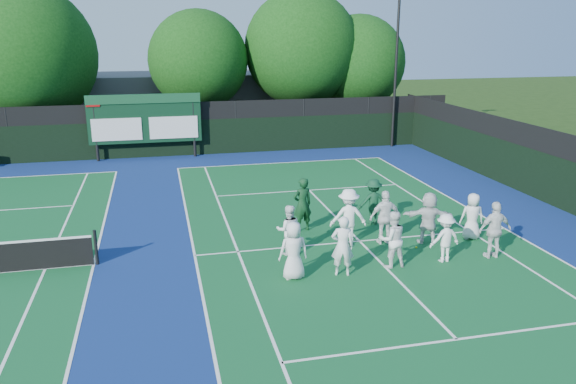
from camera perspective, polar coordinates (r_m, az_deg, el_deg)
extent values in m
plane|color=#1C350E|center=(18.20, 8.37, -6.10)|extent=(120.00, 120.00, 0.00)
cube|color=navy|center=(17.97, -11.10, -6.52)|extent=(34.00, 32.00, 0.01)
cube|color=#115227|center=(19.06, 7.28, -4.98)|extent=(10.97, 23.77, 0.00)
cube|color=white|center=(29.99, -0.60, 2.99)|extent=(10.97, 0.08, 0.00)
cube|color=white|center=(17.98, -9.45, -6.38)|extent=(0.08, 23.77, 0.00)
cube|color=white|center=(21.52, 21.13, -3.46)|extent=(0.08, 23.77, 0.00)
cube|color=white|center=(18.10, -5.10, -6.06)|extent=(0.08, 23.77, 0.00)
cube|color=white|center=(20.80, 17.99, -3.83)|extent=(0.08, 23.77, 0.00)
cube|color=white|center=(13.84, 16.76, -14.14)|extent=(8.23, 0.08, 0.00)
cube|color=white|center=(24.83, 2.17, 0.19)|extent=(8.23, 0.08, 0.00)
cube|color=white|center=(19.06, 7.28, -4.96)|extent=(0.08, 12.80, 0.00)
cube|color=white|center=(18.08, -19.14, -6.96)|extent=(0.08, 23.77, 0.00)
cube|color=white|center=(18.30, -23.43, -7.15)|extent=(0.08, 23.77, 0.00)
cube|color=black|center=(32.15, -12.39, 5.31)|extent=(34.00, 0.08, 2.00)
cube|color=black|center=(31.91, -12.55, 7.95)|extent=(34.00, 0.05, 1.00)
cylinder|color=black|center=(31.79, -18.98, 6.06)|extent=(0.16, 0.16, 3.50)
cylinder|color=black|center=(31.69, -9.55, 6.68)|extent=(0.16, 0.16, 3.50)
cube|color=black|center=(31.56, -14.33, 7.20)|extent=(6.00, 0.15, 2.60)
cube|color=#134325|center=(31.32, -14.47, 9.16)|extent=(6.00, 0.05, 0.50)
cube|color=silver|center=(31.61, -17.00, 6.09)|extent=(2.60, 0.04, 1.20)
cube|color=silver|center=(31.55, -11.53, 6.45)|extent=(2.60, 0.04, 1.20)
cube|color=#960C0C|center=(31.49, -19.24, 8.62)|extent=(0.70, 0.04, 0.50)
cube|color=#535358|center=(40.15, -6.96, 9.10)|extent=(18.00, 6.00, 4.00)
cylinder|color=black|center=(34.30, 10.93, 12.79)|extent=(0.16, 0.16, 10.00)
cylinder|color=black|center=(17.88, -18.93, -5.35)|extent=(0.10, 0.10, 1.10)
cylinder|color=black|center=(36.24, -24.36, 5.85)|extent=(0.44, 0.44, 2.51)
sphere|color=#0C370C|center=(35.83, -25.15, 12.51)|extent=(7.95, 7.95, 7.95)
sphere|color=#0C370C|center=(36.05, -23.96, 11.39)|extent=(5.56, 5.56, 5.56)
cylinder|color=black|center=(35.63, -8.84, 7.20)|extent=(0.44, 0.44, 2.84)
sphere|color=#0C370C|center=(35.26, -9.10, 13.10)|extent=(6.00, 6.00, 6.00)
sphere|color=#0C370C|center=(35.64, -8.11, 12.20)|extent=(4.20, 4.20, 4.20)
cylinder|color=black|center=(36.67, 1.33, 7.79)|extent=(0.44, 0.44, 3.03)
sphere|color=#0C370C|center=(36.30, 1.37, 14.38)|extent=(7.17, 7.17, 7.17)
sphere|color=#0C370C|center=(36.77, 2.18, 13.27)|extent=(5.02, 5.02, 5.02)
cylinder|color=black|center=(37.83, 6.98, 7.59)|extent=(0.44, 0.44, 2.58)
sphere|color=#0C370C|center=(37.47, 7.17, 12.96)|extent=(6.02, 6.02, 6.02)
sphere|color=#0C370C|center=(38.00, 7.85, 12.07)|extent=(4.21, 4.21, 4.21)
sphere|color=#CDD719|center=(17.99, 5.33, -6.15)|extent=(0.07, 0.07, 0.07)
sphere|color=#CDD719|center=(20.09, 10.92, -3.95)|extent=(0.07, 0.07, 0.07)
sphere|color=#CDD719|center=(20.25, 17.36, -4.25)|extent=(0.07, 0.07, 0.07)
sphere|color=#CDD719|center=(20.09, 9.48, -3.87)|extent=(0.07, 0.07, 0.07)
sphere|color=#CDD719|center=(18.79, 12.90, -5.51)|extent=(0.07, 0.07, 0.07)
imported|color=silver|center=(15.89, 0.57, -5.96)|extent=(0.85, 0.57, 1.71)
imported|color=white|center=(16.17, 5.56, -5.48)|extent=(0.75, 0.59, 1.79)
imported|color=white|center=(16.96, 10.53, -4.73)|extent=(0.86, 0.67, 1.74)
imported|color=white|center=(17.73, 15.67, -4.52)|extent=(1.03, 0.65, 1.52)
imported|color=silver|center=(18.44, 20.27, -3.64)|extent=(1.07, 0.46, 1.82)
imported|color=white|center=(17.61, 0.05, -3.87)|extent=(0.86, 0.71, 1.61)
imported|color=white|center=(18.53, 6.16, -2.51)|extent=(1.29, 0.85, 1.87)
imported|color=white|center=(18.72, 9.85, -2.55)|extent=(1.07, 0.47, 1.82)
imported|color=silver|center=(19.07, 14.08, -2.56)|extent=(1.71, 0.98, 1.76)
imported|color=silver|center=(19.87, 18.20, -2.37)|extent=(0.89, 0.69, 1.60)
imported|color=#0E3419|center=(19.59, 1.47, -1.29)|extent=(0.79, 0.60, 1.94)
imported|color=#0F3922|center=(20.54, 8.63, -0.99)|extent=(1.11, 0.66, 1.70)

